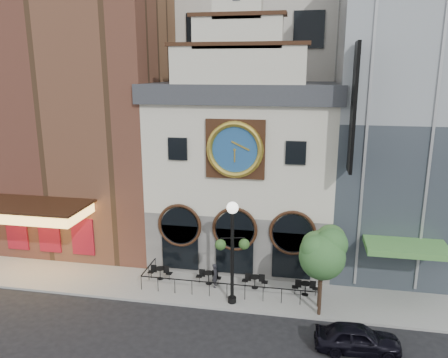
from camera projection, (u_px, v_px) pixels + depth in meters
name	position (u px, v px, depth m)	size (l,w,h in m)	color
ground	(223.00, 311.00, 24.56)	(120.00, 120.00, 0.00)	black
sidewalk	(231.00, 288.00, 26.92)	(44.00, 5.00, 0.15)	gray
clock_building	(244.00, 166.00, 30.39)	(12.60, 8.78, 18.65)	#605E5B
theater_building	(81.00, 78.00, 33.34)	(14.00, 15.60, 25.00)	brown
retail_building	(441.00, 116.00, 29.26)	(14.00, 14.40, 20.00)	gray
cafe_railing	(231.00, 281.00, 26.80)	(10.60, 2.60, 0.90)	black
bistro_0	(160.00, 272.00, 27.86)	(1.58, 0.68, 0.90)	black
bistro_1	(209.00, 277.00, 27.25)	(1.58, 0.68, 0.90)	black
bistro_2	(255.00, 281.00, 26.71)	(1.58, 0.68, 0.90)	black
bistro_3	(305.00, 288.00, 25.90)	(1.58, 0.68, 0.90)	black
car_right	(358.00, 338.00, 20.90)	(1.63, 4.05, 1.38)	black
pedestrian	(215.00, 275.00, 26.81)	(0.55, 0.36, 1.51)	black
lamppost	(232.00, 242.00, 24.26)	(1.90, 0.95, 6.06)	black
tree_left	(323.00, 248.00, 23.91)	(2.50, 2.41, 4.81)	#382619
tree_right	(323.00, 253.00, 23.10)	(2.55, 2.45, 4.90)	#382619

